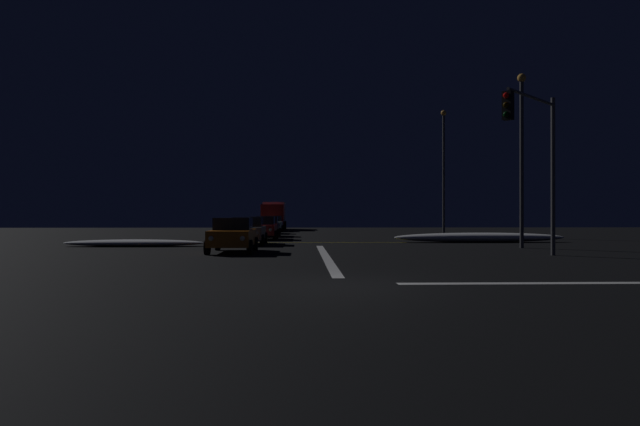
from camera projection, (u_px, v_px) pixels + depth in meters
The scene contains 15 objects.
ground at pixel (342, 286), 14.15m from camera, with size 120.00×120.00×0.10m, color black.
stop_line_north at pixel (326, 257), 23.34m from camera, with size 0.35×15.82×0.01m.
centre_line_ns at pixel (318, 243), 34.93m from camera, with size 22.00×0.15×0.01m.
snow_bank_left_curb at pixel (134, 243), 30.72m from camera, with size 7.49×1.50×0.37m.
snow_bank_right_curb at pixel (479, 237), 35.26m from camera, with size 10.60×1.50×0.59m.
sedan_orange at pixel (233, 235), 25.95m from camera, with size 2.02×4.33×1.57m.
sedan_gray at pixel (248, 230), 32.72m from camera, with size 2.02×4.33×1.57m.
sedan_red at pixel (263, 228), 39.24m from camera, with size 2.02×4.33×1.57m.
sedan_black at pixel (267, 226), 44.65m from camera, with size 2.02×4.33×1.57m.
sedan_green at pixel (266, 225), 51.09m from camera, with size 2.02×4.33×1.57m.
sedan_white at pixel (273, 223), 57.42m from camera, with size 2.02×4.33×1.57m.
box_truck at pixel (274, 214), 64.61m from camera, with size 2.68×8.28×3.08m.
traffic_signal_ne at pixel (536, 143), 22.77m from camera, with size 3.34×3.34×6.64m.
streetlamp_right_far at pixel (444, 164), 45.28m from camera, with size 0.44×0.44×9.97m.
streetlamp_right_near at pixel (522, 147), 29.29m from camera, with size 0.44×0.44×8.94m.
Camera 1 is at (-1.02, -14.13, 1.73)m, focal length 32.16 mm.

